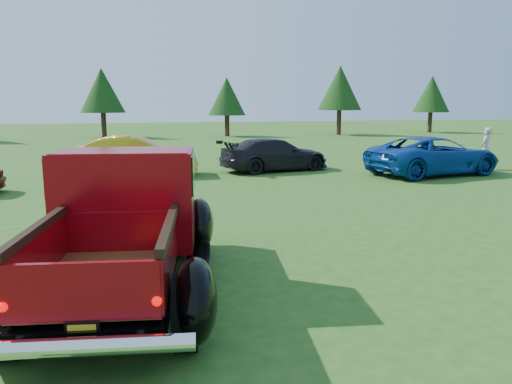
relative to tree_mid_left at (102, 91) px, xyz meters
name	(u,v)px	position (x,y,z in m)	size (l,w,h in m)	color
ground	(253,258)	(3.00, -31.00, -3.38)	(120.00, 120.00, 0.00)	#205317
tree_mid_left	(102,91)	(0.00, 0.00, 0.00)	(3.20, 3.20, 5.00)	#332114
tree_mid_right	(227,97)	(9.00, -1.00, -0.41)	(2.82, 2.82, 4.40)	#332114
tree_east	(340,88)	(18.00, -1.50, 0.27)	(3.46, 3.46, 5.40)	#332114
tree_far_east	(432,94)	(27.00, -0.50, -0.14)	(3.07, 3.07, 4.80)	#332114
pickup_truck	(128,221)	(1.08, -31.65, -2.52)	(3.00, 5.17, 1.83)	black
show_car_yellow	(135,156)	(1.50, -21.14, -2.70)	(1.45, 4.16, 1.37)	gold
show_car_grey	(275,155)	(6.50, -21.00, -2.79)	(1.66, 4.08, 1.18)	black
show_car_blue	(434,156)	(11.47, -23.47, -2.72)	(2.19, 4.74, 1.32)	navy
spectator	(486,149)	(14.17, -22.78, -2.60)	(0.57, 0.37, 1.57)	#B3A89B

